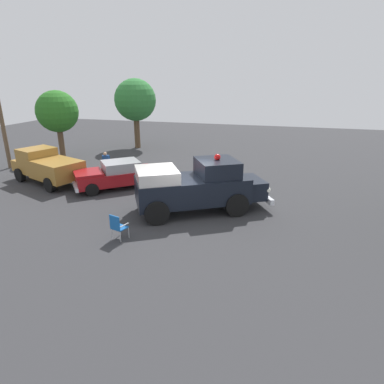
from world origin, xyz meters
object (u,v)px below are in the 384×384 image
oak_tree_distant (57,112)px  vintage_fire_truck (197,186)px  lawn_chair_near_truck (106,163)px  oak_tree_left (135,100)px  parked_pickup (47,166)px  spectator_seated (106,161)px  classic_hot_rod (115,175)px  lawn_chair_by_car (117,225)px

oak_tree_distant → vintage_fire_truck: bearing=-120.3°
lawn_chair_near_truck → oak_tree_left: 8.44m
parked_pickup → spectator_seated: (2.86, -2.09, -0.29)m
classic_hot_rod → lawn_chair_by_car: classic_hot_rod is taller
lawn_chair_by_car → oak_tree_left: 17.52m
classic_hot_rod → lawn_chair_by_car: (-5.53, -3.03, -0.16)m
spectator_seated → classic_hot_rod: bearing=-141.5°
lawn_chair_by_car → oak_tree_distant: (10.74, 10.23, 2.82)m
oak_tree_distant → oak_tree_left: bearing=-35.8°
lawn_chair_near_truck → spectator_seated: bearing=-158.4°
parked_pickup → spectator_seated: size_ratio=3.97×
spectator_seated → oak_tree_left: bearing=9.8°
oak_tree_left → oak_tree_distant: (-5.19, 3.75, -0.55)m
oak_tree_distant → parked_pickup: bearing=-151.1°
parked_pickup → oak_tree_distant: oak_tree_distant is taller
classic_hot_rod → parked_pickup: (-0.21, 4.20, 0.24)m
vintage_fire_truck → lawn_chair_near_truck: size_ratio=6.12×
parked_pickup → lawn_chair_by_car: bearing=-126.4°
vintage_fire_truck → lawn_chair_near_truck: 8.75m
classic_hot_rod → parked_pickup: bearing=92.8°
vintage_fire_truck → parked_pickup: size_ratio=1.22×
spectator_seated → lawn_chair_near_truck: bearing=21.6°
classic_hot_rod → oak_tree_left: oak_tree_left is taller
lawn_chair_near_truck → oak_tree_distant: (2.44, 5.04, 2.82)m
parked_pickup → oak_tree_left: 11.04m
parked_pickup → lawn_chair_by_car: size_ratio=5.03×
oak_tree_left → parked_pickup: bearing=175.9°
parked_pickup → oak_tree_distant: (5.42, 3.00, 2.42)m
classic_hot_rod → lawn_chair_by_car: 6.31m
classic_hot_rod → parked_pickup: 4.21m
lawn_chair_near_truck → spectator_seated: (-0.12, -0.05, 0.11)m
classic_hot_rod → oak_tree_left: 11.42m
vintage_fire_truck → oak_tree_left: bearing=34.7°
lawn_chair_by_car → spectator_seated: spectator_seated is taller
vintage_fire_truck → spectator_seated: 8.64m
lawn_chair_by_car → oak_tree_distant: oak_tree_distant is taller
lawn_chair_near_truck → spectator_seated: spectator_seated is taller
lawn_chair_near_truck → oak_tree_left: oak_tree_left is taller
classic_hot_rod → lawn_chair_near_truck: (2.77, 2.16, -0.16)m
lawn_chair_near_truck → vintage_fire_truck: bearing=-123.2°
classic_hot_rod → oak_tree_distant: 9.27m
classic_hot_rod → lawn_chair_by_car: size_ratio=4.43×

